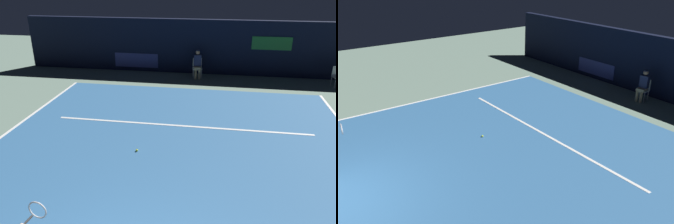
% 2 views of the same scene
% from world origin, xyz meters
% --- Properties ---
extents(ground_plane, '(33.40, 33.40, 0.00)m').
position_xyz_m(ground_plane, '(0.00, 4.74, 0.00)').
color(ground_plane, slate).
extents(court_surface, '(10.59, 11.49, 0.01)m').
position_xyz_m(court_surface, '(0.00, 4.74, 0.01)').
color(court_surface, '#336699').
rests_on(court_surface, ground).
extents(line_service, '(8.26, 0.10, 0.01)m').
position_xyz_m(line_service, '(0.00, 6.76, 0.01)').
color(line_service, white).
rests_on(line_service, court_surface).
extents(back_wall, '(17.25, 0.33, 2.60)m').
position_xyz_m(back_wall, '(-0.00, 13.03, 1.30)').
color(back_wall, black).
rests_on(back_wall, ground).
extents(line_judge_on_chair, '(0.49, 0.57, 1.32)m').
position_xyz_m(line_judge_on_chair, '(0.11, 12.17, 0.69)').
color(line_judge_on_chair, white).
rests_on(line_judge_on_chair, ground).
extents(tennis_ball, '(0.07, 0.07, 0.07)m').
position_xyz_m(tennis_ball, '(-0.99, 4.94, 0.05)').
color(tennis_ball, '#CCE033').
rests_on(tennis_ball, court_surface).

